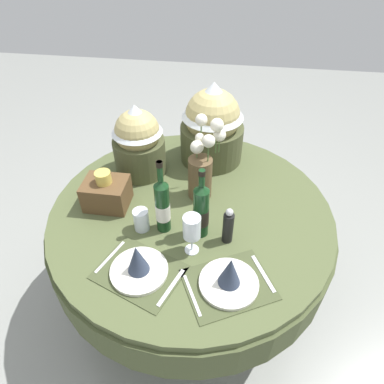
# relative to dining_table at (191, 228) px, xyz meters

# --- Properties ---
(ground) EXTENTS (8.00, 8.00, 0.00)m
(ground) POSITION_rel_dining_table_xyz_m (0.00, 0.00, -0.62)
(ground) COLOR gray
(dining_table) EXTENTS (1.43, 1.43, 0.76)m
(dining_table) POSITION_rel_dining_table_xyz_m (0.00, 0.00, 0.00)
(dining_table) COLOR #4C5633
(dining_table) RESTS_ON ground
(place_setting_left) EXTENTS (0.41, 0.37, 0.16)m
(place_setting_left) POSITION_rel_dining_table_xyz_m (-0.16, -0.41, 0.19)
(place_setting_left) COLOR #41492B
(place_setting_left) RESTS_ON dining_table
(place_setting_right) EXTENTS (0.42, 0.39, 0.16)m
(place_setting_right) POSITION_rel_dining_table_xyz_m (0.21, -0.42, 0.19)
(place_setting_right) COLOR #41492B
(place_setting_right) RESTS_ON dining_table
(flower_vase) EXTENTS (0.17, 0.19, 0.41)m
(flower_vase) POSITION_rel_dining_table_xyz_m (0.04, 0.13, 0.32)
(flower_vase) COLOR brown
(flower_vase) RESTS_ON dining_table
(wine_bottle_left) EXTENTS (0.07, 0.07, 0.36)m
(wine_bottle_left) POSITION_rel_dining_table_xyz_m (0.07, -0.15, 0.28)
(wine_bottle_left) COLOR #143819
(wine_bottle_left) RESTS_ON dining_table
(wine_bottle_centre) EXTENTS (0.07, 0.07, 0.38)m
(wine_bottle_centre) POSITION_rel_dining_table_xyz_m (-0.11, -0.15, 0.29)
(wine_bottle_centre) COLOR #143819
(wine_bottle_centre) RESTS_ON dining_table
(wine_glass_right) EXTENTS (0.08, 0.08, 0.20)m
(wine_glass_right) POSITION_rel_dining_table_xyz_m (0.04, -0.26, 0.28)
(wine_glass_right) COLOR silver
(wine_glass_right) RESTS_ON dining_table
(tumbler_near_left) EXTENTS (0.07, 0.07, 0.11)m
(tumbler_near_left) POSITION_rel_dining_table_xyz_m (-0.21, -0.16, 0.20)
(tumbler_near_left) COLOR silver
(tumbler_near_left) RESTS_ON dining_table
(pepper_mill) EXTENTS (0.05, 0.05, 0.19)m
(pepper_mill) POSITION_rel_dining_table_xyz_m (0.19, -0.18, 0.23)
(pepper_mill) COLOR black
(pepper_mill) RESTS_ON dining_table
(gift_tub_back_left) EXTENTS (0.28, 0.28, 0.40)m
(gift_tub_back_left) POSITION_rel_dining_table_xyz_m (-0.32, 0.27, 0.35)
(gift_tub_back_left) COLOR #474C2D
(gift_tub_back_left) RESTS_ON dining_table
(gift_tub_back_centre) EXTENTS (0.36, 0.36, 0.47)m
(gift_tub_back_centre) POSITION_rel_dining_table_xyz_m (0.05, 0.45, 0.39)
(gift_tub_back_centre) COLOR #474C2D
(gift_tub_back_centre) RESTS_ON dining_table
(woven_basket_side_left) EXTENTS (0.21, 0.17, 0.20)m
(woven_basket_side_left) POSITION_rel_dining_table_xyz_m (-0.42, -0.02, 0.22)
(woven_basket_side_left) COLOR brown
(woven_basket_side_left) RESTS_ON dining_table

